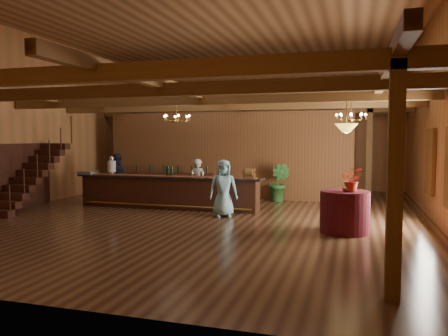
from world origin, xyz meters
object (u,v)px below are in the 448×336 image
(chandelier_left, at_px, (177,118))
(bartender, at_px, (198,182))
(backbar_shelf, at_px, (171,185))
(staff_second, at_px, (116,178))
(chandelier_right, at_px, (351,117))
(raffle_drum, at_px, (249,173))
(guest, at_px, (223,188))
(floor_plant, at_px, (279,183))
(pendant_lamp, at_px, (346,128))
(tasting_bar, at_px, (168,192))
(round_table, at_px, (345,212))
(beverage_dispenser, at_px, (112,166))

(chandelier_left, distance_m, bartender, 2.39)
(backbar_shelf, relative_size, staff_second, 1.92)
(chandelier_right, bearing_deg, raffle_drum, -176.44)
(bartender, bearing_deg, guest, 141.23)
(guest, distance_m, floor_plant, 3.43)
(backbar_shelf, relative_size, guest, 2.00)
(backbar_shelf, distance_m, staff_second, 2.12)
(raffle_drum, bearing_deg, floor_plant, 78.81)
(bartender, height_order, floor_plant, bartender)
(bartender, bearing_deg, chandelier_right, -175.54)
(pendant_lamp, distance_m, guest, 3.81)
(guest, height_order, floor_plant, guest)
(backbar_shelf, xyz_separation_m, pendant_lamp, (6.24, -4.47, 1.96))
(tasting_bar, bearing_deg, round_table, -20.85)
(tasting_bar, height_order, chandelier_right, chandelier_right)
(round_table, xyz_separation_m, chandelier_right, (0.08, 2.18, 2.27))
(pendant_lamp, relative_size, staff_second, 0.55)
(beverage_dispenser, bearing_deg, pendant_lamp, -16.27)
(tasting_bar, distance_m, pendant_lamp, 6.02)
(tasting_bar, bearing_deg, floor_plant, 37.82)
(raffle_drum, xyz_separation_m, staff_second, (-4.87, 0.87, -0.35))
(staff_second, xyz_separation_m, guest, (4.34, -1.72, -0.03))
(raffle_drum, xyz_separation_m, backbar_shelf, (-3.52, 2.47, -0.73))
(backbar_shelf, bearing_deg, pendant_lamp, -43.68)
(beverage_dispenser, distance_m, chandelier_left, 2.98)
(raffle_drum, distance_m, guest, 1.07)
(staff_second, distance_m, guest, 4.67)
(pendant_lamp, xyz_separation_m, floor_plant, (-2.24, 4.43, -1.75))
(pendant_lamp, bearing_deg, staff_second, 159.22)
(bartender, distance_m, staff_second, 2.99)
(beverage_dispenser, bearing_deg, chandelier_left, -13.13)
(raffle_drum, relative_size, round_table, 0.30)
(chandelier_left, bearing_deg, round_table, -17.89)
(raffle_drum, xyz_separation_m, pendant_lamp, (2.72, -2.01, 1.23))
(guest, bearing_deg, pendant_lamp, -41.43)
(backbar_shelf, xyz_separation_m, chandelier_right, (6.32, -2.29, 2.31))
(backbar_shelf, bearing_deg, raffle_drum, -43.09)
(chandelier_left, height_order, guest, chandelier_left)
(raffle_drum, relative_size, chandelier_left, 0.43)
(guest, bearing_deg, bartender, 107.01)
(tasting_bar, relative_size, beverage_dispenser, 9.98)
(raffle_drum, distance_m, pendant_lamp, 3.60)
(round_table, height_order, staff_second, staff_second)
(staff_second, xyz_separation_m, floor_plant, (5.35, 1.55, -0.17))
(pendant_lamp, bearing_deg, bartender, 148.40)
(pendant_lamp, xyz_separation_m, bartender, (-4.60, 2.83, -1.65))
(raffle_drum, height_order, staff_second, staff_second)
(beverage_dispenser, bearing_deg, staff_second, 110.71)
(bartender, distance_m, floor_plant, 2.85)
(chandelier_right, relative_size, bartender, 0.53)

